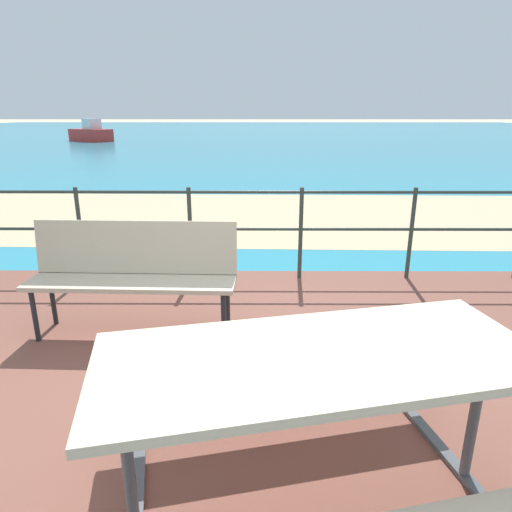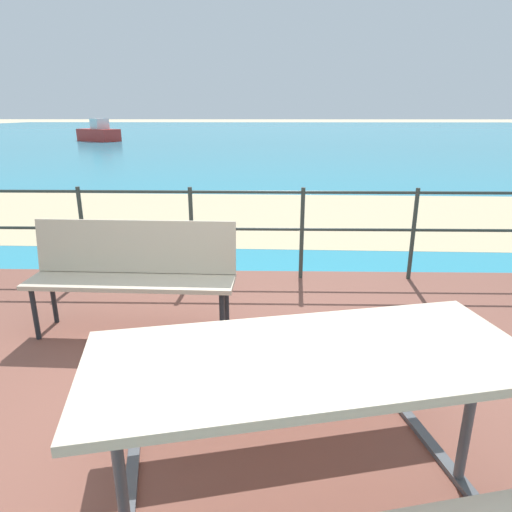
% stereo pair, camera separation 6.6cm
% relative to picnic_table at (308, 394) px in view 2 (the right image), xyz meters
% --- Properties ---
extents(ground_plane, '(240.00, 240.00, 0.00)m').
position_rel_picnic_table_xyz_m(ground_plane, '(-0.39, 0.60, -0.67)').
color(ground_plane, beige).
extents(patio_paving, '(6.40, 5.20, 0.06)m').
position_rel_picnic_table_xyz_m(patio_paving, '(-0.39, 0.60, -0.64)').
color(patio_paving, brown).
rests_on(patio_paving, ground).
extents(sea_water, '(90.00, 90.00, 0.01)m').
position_rel_picnic_table_xyz_m(sea_water, '(-0.39, 40.60, -0.66)').
color(sea_water, teal).
rests_on(sea_water, ground).
extents(beach_strip, '(54.09, 5.59, 0.01)m').
position_rel_picnic_table_xyz_m(beach_strip, '(-0.39, 6.33, -0.66)').
color(beach_strip, tan).
rests_on(beach_strip, ground).
extents(picnic_table, '(2.10, 1.85, 0.80)m').
position_rel_picnic_table_xyz_m(picnic_table, '(0.00, 0.00, 0.00)').
color(picnic_table, '#BCAD93').
rests_on(picnic_table, patio_paving).
extents(park_bench, '(1.66, 0.47, 0.90)m').
position_rel_picnic_table_xyz_m(park_bench, '(-1.25, 1.76, -0.06)').
color(park_bench, '#BCAD93').
rests_on(park_bench, patio_paving).
extents(railing_fence, '(5.94, 0.04, 0.99)m').
position_rel_picnic_table_xyz_m(railing_fence, '(-0.39, 3.00, 0.02)').
color(railing_fence, '#2D3833').
rests_on(railing_fence, patio_paving).
extents(boat_mid, '(3.41, 2.79, 1.41)m').
position_rel_picnic_table_xyz_m(boat_mid, '(-11.12, 28.03, -0.19)').
color(boat_mid, red).
rests_on(boat_mid, sea_water).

